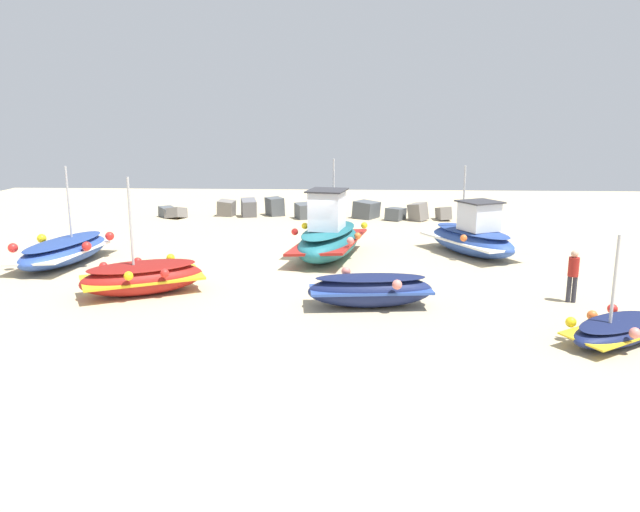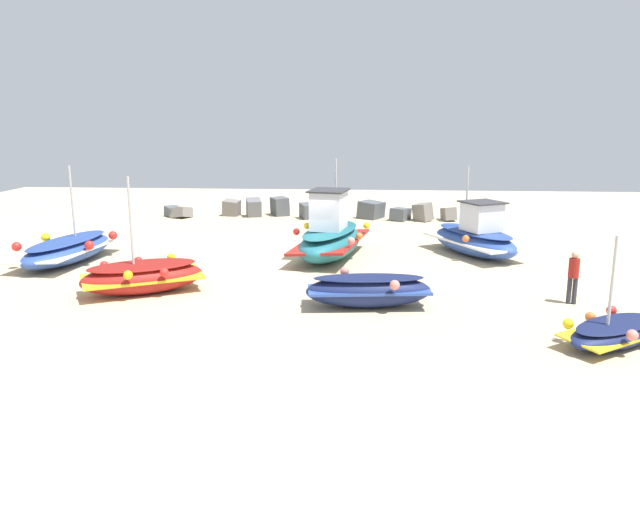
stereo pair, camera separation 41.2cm
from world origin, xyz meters
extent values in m
plane|color=#C6B289|center=(0.00, 0.00, 0.00)|extent=(50.16, 50.16, 0.00)
ellipsoid|color=navy|center=(2.46, -5.20, 0.49)|extent=(3.92, 1.78, 1.03)
cube|color=#2D4C9E|center=(2.46, -5.20, 0.54)|extent=(3.77, 1.78, 0.13)
ellipsoid|color=#151E45|center=(2.46, -5.20, 0.90)|extent=(3.44, 1.54, 0.20)
sphere|color=#EA7F75|center=(1.72, -4.49, 0.91)|extent=(0.29, 0.29, 0.29)
sphere|color=#EA7F75|center=(3.21, -5.91, 0.89)|extent=(0.29, 0.29, 0.29)
ellipsoid|color=maroon|center=(-4.85, -4.19, 0.50)|extent=(4.21, 3.24, 1.08)
cube|color=gold|center=(-4.85, -4.19, 0.55)|extent=(4.08, 3.18, 0.17)
ellipsoid|color=maroon|center=(-4.85, -4.19, 0.91)|extent=(3.69, 2.82, 0.24)
cylinder|color=#B7B7BC|center=(-5.09, -4.31, 2.39)|extent=(0.08, 0.08, 2.81)
sphere|color=red|center=(-6.24, -3.91, 0.83)|extent=(0.28, 0.28, 0.28)
sphere|color=yellow|center=(-4.92, -5.23, 0.86)|extent=(0.28, 0.28, 0.28)
sphere|color=red|center=(-5.27, -3.40, 0.88)|extent=(0.28, 0.28, 0.28)
sphere|color=red|center=(-3.95, -4.72, 0.83)|extent=(0.28, 0.28, 0.28)
sphere|color=yellow|center=(-4.30, -2.89, 0.90)|extent=(0.28, 0.28, 0.28)
ellipsoid|color=#1E6670|center=(0.96, 1.29, 0.62)|extent=(3.23, 5.64, 1.39)
cube|color=maroon|center=(0.96, 1.29, 0.68)|extent=(3.20, 5.43, 0.26)
ellipsoid|color=#1A565F|center=(0.96, 1.29, 1.14)|extent=(2.78, 4.95, 0.34)
cube|color=silver|center=(0.90, 1.03, 2.00)|extent=(1.48, 1.68, 1.52)
cube|color=#333338|center=(0.90, 1.03, 2.78)|extent=(1.72, 1.95, 0.06)
cylinder|color=#B7B7BC|center=(1.13, 2.18, 2.59)|extent=(0.08, 0.08, 2.70)
sphere|color=yellow|center=(2.41, 2.52, 1.14)|extent=(0.28, 0.28, 0.28)
sphere|color=yellow|center=(-0.08, 2.25, 1.14)|extent=(0.28, 0.28, 0.28)
sphere|color=orange|center=(2.13, 1.06, 0.97)|extent=(0.28, 0.28, 0.28)
sphere|color=red|center=(-0.36, 0.80, 1.16)|extent=(0.28, 0.28, 0.28)
sphere|color=#EA7F75|center=(1.84, -0.39, 1.07)|extent=(0.28, 0.28, 0.28)
ellipsoid|color=navy|center=(8.64, -7.97, 0.30)|extent=(3.32, 2.87, 0.67)
cube|color=gold|center=(8.64, -7.97, 0.33)|extent=(3.22, 2.81, 0.12)
ellipsoid|color=#151E45|center=(8.64, -7.97, 0.55)|extent=(2.91, 2.51, 0.16)
cylinder|color=#B7B7BC|center=(8.37, -8.17, 1.72)|extent=(0.08, 0.08, 2.25)
sphere|color=yellow|center=(7.50, -7.91, 0.51)|extent=(0.28, 0.28, 0.28)
sphere|color=#EA7F75|center=(8.70, -8.81, 0.56)|extent=(0.28, 0.28, 0.28)
sphere|color=orange|center=(8.22, -7.39, 0.53)|extent=(0.28, 0.28, 0.28)
sphere|color=red|center=(8.95, -6.87, 0.56)|extent=(0.28, 0.28, 0.28)
ellipsoid|color=#2D4C9E|center=(-9.30, -0.19, 0.47)|extent=(2.76, 5.36, 1.09)
cube|color=white|center=(-9.30, -0.19, 0.52)|extent=(2.76, 5.16, 0.23)
ellipsoid|color=navy|center=(-9.30, -0.19, 0.87)|extent=(2.38, 4.72, 0.28)
cylinder|color=#B7B7BC|center=(-9.23, 0.40, 2.35)|extent=(0.08, 0.08, 2.80)
sphere|color=red|center=(-7.94, 1.02, 0.87)|extent=(0.36, 0.36, 0.36)
sphere|color=yellow|center=(-10.46, 0.39, 0.87)|extent=(0.36, 0.36, 0.36)
sphere|color=red|center=(-8.14, -0.77, 0.82)|extent=(0.36, 0.36, 0.36)
sphere|color=red|center=(-10.66, -1.40, 0.87)|extent=(0.36, 0.36, 0.36)
ellipsoid|color=#2D4C9E|center=(6.87, 2.28, 0.54)|extent=(3.96, 5.13, 1.10)
cube|color=white|center=(6.87, 2.28, 0.60)|extent=(3.93, 5.00, 0.10)
ellipsoid|color=navy|center=(6.87, 2.28, 1.00)|extent=(3.48, 4.51, 0.19)
cube|color=silver|center=(7.06, 1.94, 1.66)|extent=(1.72, 1.71, 1.14)
cube|color=#333338|center=(7.06, 1.94, 2.25)|extent=(2.00, 1.98, 0.06)
cylinder|color=#B7B7BC|center=(6.57, 2.85, 2.36)|extent=(0.08, 0.08, 2.55)
sphere|color=red|center=(7.43, 3.53, 0.96)|extent=(0.28, 0.28, 0.28)
sphere|color=orange|center=(6.31, 1.04, 0.93)|extent=(0.28, 0.28, 0.28)
cylinder|color=#2D2D38|center=(8.61, -4.43, 0.42)|extent=(0.14, 0.14, 0.84)
cylinder|color=#2D2D38|center=(8.77, -4.46, 0.42)|extent=(0.14, 0.14, 0.84)
cylinder|color=maroon|center=(8.69, -4.45, 1.13)|extent=(0.32, 0.32, 0.59)
sphere|color=tan|center=(8.69, -4.45, 1.54)|extent=(0.22, 0.22, 0.22)
cube|color=#4C5156|center=(-8.57, 11.25, 0.28)|extent=(1.26, 1.29, 0.66)
cube|color=slate|center=(-8.01, 10.90, 0.28)|extent=(1.27, 1.29, 0.87)
cube|color=slate|center=(-5.30, 11.75, 0.45)|extent=(1.06, 1.01, 1.05)
cube|color=slate|center=(-3.99, 11.62, 0.49)|extent=(1.07, 1.32, 1.15)
cube|color=#4C5156|center=(-2.56, 12.16, 0.51)|extent=(1.28, 1.39, 1.07)
cube|color=#4C5156|center=(-0.74, 11.09, 0.43)|extent=(1.24, 1.34, 0.95)
cube|color=slate|center=(0.38, 11.54, 0.39)|extent=(1.26, 1.32, 1.13)
cube|color=#4C5156|center=(2.71, 11.48, 0.47)|extent=(1.68, 1.69, 1.04)
cube|color=#4C5156|center=(4.32, 10.92, 0.33)|extent=(1.30, 1.46, 0.76)
cube|color=slate|center=(5.52, 10.73, 0.48)|extent=(1.27, 1.18, 1.11)
cube|color=slate|center=(6.96, 11.00, 0.35)|extent=(0.84, 1.23, 0.91)
cube|color=slate|center=(8.91, 10.97, 0.47)|extent=(0.98, 1.17, 1.14)
camera|label=1|loc=(1.86, -23.29, 5.66)|focal=34.88mm
camera|label=2|loc=(2.28, -23.27, 5.66)|focal=34.88mm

